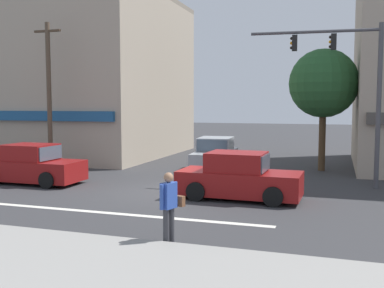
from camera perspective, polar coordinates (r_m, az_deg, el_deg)
ground_plane at (r=16.50m, az=-3.53°, el=-6.09°), size 120.00×120.00×0.00m
lane_marking_stripe at (r=13.39m, az=-9.12°, el=-8.76°), size 9.00×0.24×0.01m
building_left_block at (r=30.27m, az=-15.44°, el=8.14°), size 13.32×11.65×9.83m
street_tree at (r=22.40m, az=16.36°, el=7.35°), size 3.27×3.27×5.82m
utility_pole_near_left at (r=22.43m, az=-17.69°, el=6.01°), size 1.40×0.22×7.01m
traffic_light_mast at (r=18.16m, az=19.66°, el=7.89°), size 4.88×0.51×6.20m
sedan_crossing_leftbound at (r=15.26m, az=5.98°, el=-4.31°), size 4.14×1.95×1.58m
sedan_parked_curbside at (r=19.29m, az=-19.63°, el=-2.61°), size 4.10×1.89×1.58m
sedan_approaching_near at (r=21.92m, az=2.97°, el=-1.44°), size 2.13×4.22×1.58m
pedestrian_foreground_with_bag at (r=10.19m, az=-2.88°, el=-7.61°), size 0.45×0.66×1.67m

